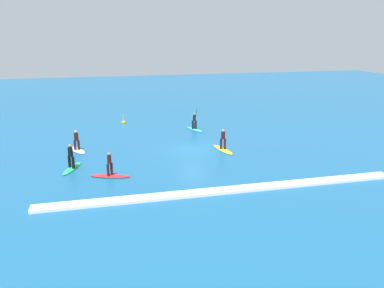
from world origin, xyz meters
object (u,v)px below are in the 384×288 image
Objects in this scene: surfer_on_teal_board at (194,125)px; marker_buoy at (124,122)px; surfer_on_yellow_board at (223,145)px; surfer_on_white_board at (77,145)px; surfer_on_red_board at (110,172)px; surfer_on_green_board at (71,162)px.

surfer_on_teal_board is 8.32m from marker_buoy.
surfer_on_yellow_board is (0.65, -7.58, -0.02)m from surfer_on_teal_board.
surfer_on_red_board is at bearing -6.05° from surfer_on_white_board.
marker_buoy is at bearing 1.71° from surfer_on_green_board.
surfer_on_white_board is 2.30× the size of marker_buoy.
surfer_on_green_board is at bearing 157.67° from surfer_on_red_board.
surfer_on_teal_board is 12.45m from surfer_on_white_board.
marker_buoy is (-6.95, 4.56, -0.29)m from surfer_on_teal_board.
surfer_on_yellow_board is at bearing 41.55° from surfer_on_red_board.
surfer_on_yellow_board is 12.45m from surfer_on_green_board.
surfer_on_yellow_board is 1.09× the size of surfer_on_red_board.
surfer_on_green_board reaches higher than surfer_on_white_board.
surfer_on_green_board is 14.83m from marker_buoy.
surfer_on_green_board reaches higher than surfer_on_yellow_board.
surfer_on_yellow_board is 14.33m from marker_buoy.
surfer_on_teal_board is 14.80m from surfer_on_red_board.
surfer_on_teal_board is at bearing -30.60° from surfer_on_green_board.
surfer_on_green_board is 2.61× the size of marker_buoy.
marker_buoy is at bearing -159.24° from surfer_on_yellow_board.
surfer_on_green_board is (-11.65, -9.49, 0.08)m from surfer_on_teal_board.
surfer_on_green_board is (-12.30, -1.91, 0.10)m from surfer_on_yellow_board.
surfer_on_green_board is at bearing -28.23° from surfer_on_white_board.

